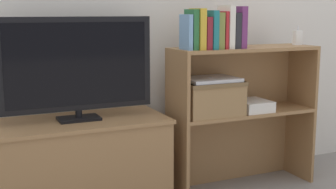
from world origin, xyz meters
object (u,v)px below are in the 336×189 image
Objects in this scene: book_ivory at (226,27)px; book_olive at (216,31)px; book_teal at (210,30)px; book_skyblue at (186,32)px; tv at (77,66)px; book_crimson at (222,30)px; baby_monitor at (297,38)px; book_forest at (192,30)px; book_maroon at (204,33)px; laptop at (210,79)px; book_charcoal at (232,31)px; book_mustard at (198,29)px; book_plum at (238,27)px; storage_basket_left at (210,96)px; magazine_stack at (252,105)px; tv_stand at (81,165)px.

book_olive is at bearing 180.00° from book_ivory.
book_skyblue is at bearing 180.00° from book_teal.
book_crimson reaches higher than tv.
baby_monitor is (0.58, 0.04, -0.06)m from book_crimson.
book_forest is 0.22m from book_ivory.
book_skyblue is at bearing 180.00° from book_forest.
tv is 0.87m from book_ivory.
book_teal is (0.15, 0.00, 0.01)m from book_skyblue.
book_maroon is 1.49× the size of baby_monitor.
book_forest is 0.72× the size of laptop.
laptop is (-0.12, 0.03, -0.28)m from book_charcoal.
book_mustard reaches higher than laptop.
book_mustard is 1.26× the size of book_maroon.
book_charcoal is at bearing 0.00° from book_forest.
tv is 0.95m from book_plum.
book_skyblue is 1.08× the size of book_maroon.
magazine_stack is at bearing -2.49° from storage_basket_left.
baby_monitor is at bearing 3.57° from book_maroon.
book_forest is 1.83× the size of baby_monitor.
book_crimson reaches higher than magazine_stack.
book_teal reaches higher than book_olive.
book_ivory is (0.22, -0.00, 0.01)m from book_forest.
book_skyblue is at bearing 180.00° from book_plum.
book_maroon is at bearing -9.27° from tv_stand.
book_charcoal is 0.04m from book_plum.
book_ivory is (0.84, -0.11, 0.74)m from tv_stand.
book_crimson is 0.88× the size of book_plum.
book_skyblue is 0.23m from book_crimson.
book_teal reaches higher than baby_monitor.
book_maroon reaches higher than storage_basket_left.
baby_monitor is at bearing 3.08° from book_skyblue.
book_maroon is 0.76× the size of book_plum.
book_forest is 0.12m from book_teal.
book_charcoal is at bearing 0.00° from book_teal.
storage_basket_left is (-0.12, 0.03, -0.38)m from book_charcoal.
storage_basket_left is (0.06, 0.03, -0.37)m from book_maroon.
book_plum is at bearing 0.00° from book_olive.
book_skyblue is 0.26m from book_ivory.
book_plum is 0.34m from laptop.
book_charcoal is (0.04, 0.00, -0.02)m from book_ivory.
book_crimson is 0.11m from book_plum.
book_mustard is at bearing -180.00° from book_olive.
book_olive reaches higher than book_skyblue.
book_charcoal is at bearing 0.00° from book_olive.
book_mustard is 0.73× the size of laptop.
magazine_stack is at bearing -5.24° from tv.
tv is 3.42× the size of book_plum.
book_charcoal is 1.67× the size of baby_monitor.
book_skyblue is 1.60× the size of baby_monitor.
book_maroon is at bearing -155.17° from laptop.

